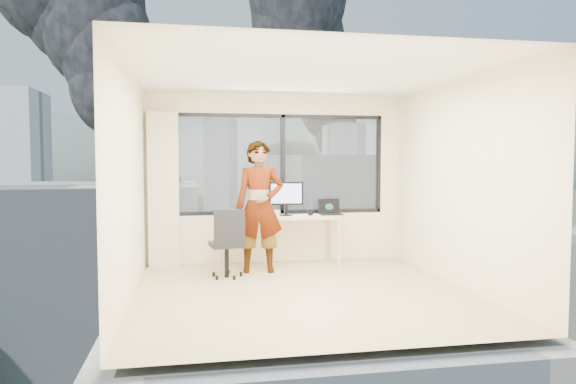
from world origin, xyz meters
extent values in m
cube|color=tan|center=(0.00, 0.00, 0.00)|extent=(4.00, 4.00, 0.01)
cube|color=white|center=(0.00, 0.00, 2.60)|extent=(4.00, 4.00, 0.01)
cube|color=beige|center=(0.00, -2.00, 1.30)|extent=(4.00, 0.01, 2.60)
cube|color=beige|center=(-2.00, 0.00, 1.30)|extent=(0.01, 4.00, 2.60)
cube|color=beige|center=(2.00, 0.00, 1.30)|extent=(0.01, 4.00, 2.60)
cube|color=beige|center=(-1.72, 1.88, 1.15)|extent=(0.45, 0.14, 2.30)
cube|color=beige|center=(0.00, 1.66, 0.38)|extent=(1.80, 0.60, 0.75)
imported|color=#2D2D33|center=(-0.37, 1.25, 0.93)|extent=(0.71, 0.49, 1.86)
cube|color=white|center=(-0.13, 1.85, 0.79)|extent=(0.36, 0.33, 0.07)
cube|color=black|center=(-0.64, 1.61, 0.76)|extent=(0.12, 0.09, 0.01)
cylinder|color=black|center=(0.47, 1.66, 0.80)|extent=(0.10, 0.10, 0.10)
ellipsoid|color=#0C4D41|center=(0.80, 1.84, 0.84)|extent=(0.25, 0.16, 0.18)
cube|color=#515B3D|center=(0.00, 120.00, -14.00)|extent=(400.00, 400.00, 0.04)
cube|color=beige|center=(-9.00, 30.00, -7.00)|extent=(16.00, 12.00, 14.00)
cube|color=white|center=(12.00, 38.00, -6.00)|extent=(14.00, 13.00, 16.00)
cube|color=silver|center=(-35.00, 95.00, 0.00)|extent=(14.00, 14.00, 28.00)
cube|color=silver|center=(8.00, 120.00, 1.00)|extent=(13.00, 13.00, 30.00)
cube|color=silver|center=(45.00, 140.00, -1.00)|extent=(15.00, 15.00, 26.00)
ellipsoid|color=slate|center=(100.00, 320.00, -14.00)|extent=(300.00, 220.00, 96.00)
camera|label=1|loc=(-1.30, -6.05, 1.58)|focal=32.51mm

